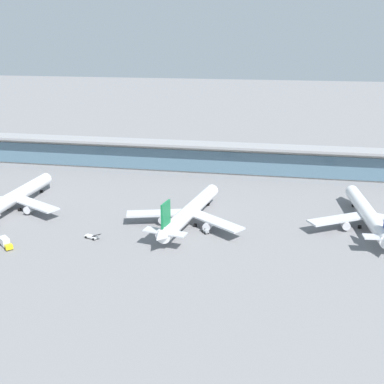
{
  "coord_description": "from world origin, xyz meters",
  "views": [
    {
      "loc": [
        32.82,
        -161.08,
        68.04
      ],
      "look_at": [
        0.0,
        14.72,
        7.4
      ],
      "focal_mm": 43.57,
      "sensor_mm": 36.0,
      "label": 1
    }
  ],
  "objects": [
    {
      "name": "service_truck_near_nose_grey",
      "position": [
        9.28,
        -8.44,
        0.87
      ],
      "size": [
        3.09,
        3.31,
        2.05
      ],
      "color": "gray",
      "rests_on": "ground"
    },
    {
      "name": "airliner_right_stand",
      "position": [
        67.49,
        8.05,
        5.07
      ],
      "size": [
        46.31,
        60.47,
        16.09
      ],
      "color": "white",
      "rests_on": "ground"
    },
    {
      "name": "service_truck_under_wing_yellow",
      "position": [
        -55.26,
        -32.16,
        1.69
      ],
      "size": [
        7.04,
        6.5,
        3.1
      ],
      "color": "yellow",
      "rests_on": "ground"
    },
    {
      "name": "airliner_left_stand",
      "position": [
        -71.3,
        1.16,
        5.07
      ],
      "size": [
        46.49,
        60.35,
        16.09
      ],
      "color": "white",
      "rests_on": "ground"
    },
    {
      "name": "service_truck_mid_apron_white",
      "position": [
        -29.23,
        -20.55,
        0.81
      ],
      "size": [
        6.87,
        3.51,
        2.7
      ],
      "color": "silver",
      "rests_on": "ground"
    },
    {
      "name": "airliner_centre_stand",
      "position": [
        1.98,
        -1.26,
        5.07
      ],
      "size": [
        45.73,
        60.18,
        16.09
      ],
      "color": "white",
      "rests_on": "ground"
    },
    {
      "name": "ground_plane",
      "position": [
        0.0,
        0.0,
        0.0
      ],
      "size": [
        1200.0,
        1200.0,
        0.0
      ],
      "primitive_type": "plane",
      "color": "slate"
    },
    {
      "name": "terminal_building",
      "position": [
        0.0,
        70.6,
        7.87
      ],
      "size": [
        266.2,
        12.8,
        15.2
      ],
      "color": "#B2ADA3",
      "rests_on": "ground"
    }
  ]
}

